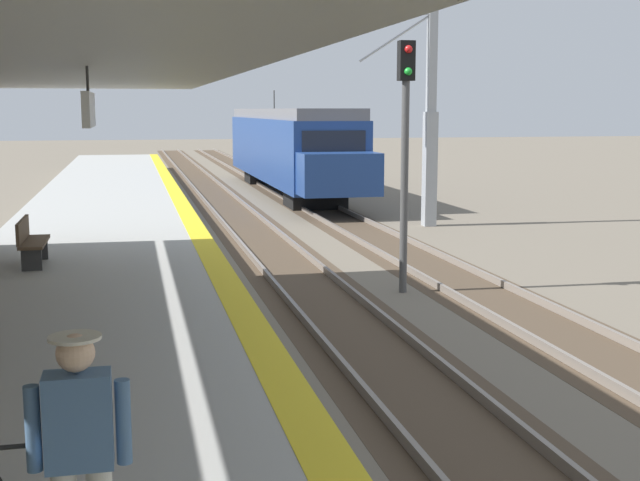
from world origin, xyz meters
The scene contains 8 objects.
station_platform centered at (-2.50, 16.00, 0.45)m, with size 5.00×80.00×0.91m.
track_pair_nearest_platform centered at (1.90, 20.00, 0.05)m, with size 2.34×120.00×0.16m.
track_pair_middle centered at (5.30, 20.00, 0.05)m, with size 2.34×120.00×0.16m.
approaching_train centered at (5.30, 37.06, 2.18)m, with size 2.93×19.60×4.76m.
commuter_person centered at (-2.14, 3.95, 1.84)m, with size 0.59×0.30×1.67m.
rail_signal_post centered at (3.75, 15.79, 3.19)m, with size 0.32×0.34×5.20m.
catenary_pylon_far_side centered at (7.52, 25.44, 3.60)m, with size 5.00×0.40×7.50m.
platform_bench centered at (-3.68, 15.72, 1.37)m, with size 0.45×1.60×0.88m.
Camera 1 is at (-1.80, -0.86, 3.82)m, focal length 47.42 mm.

